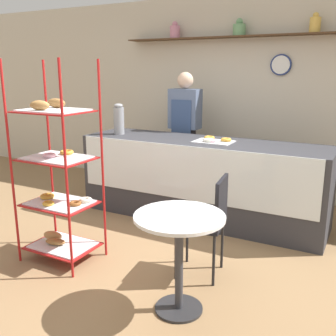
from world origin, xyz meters
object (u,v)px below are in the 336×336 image
pastry_rack (58,178)px  coffee_carafe (119,119)px  person_worker (185,131)px  cafe_chair (210,216)px  cafe_table (179,240)px  donut_tray_counter (214,140)px

pastry_rack → coffee_carafe: size_ratio=4.75×
person_worker → cafe_chair: bearing=-58.5°
cafe_table → coffee_carafe: 2.48m
person_worker → cafe_chair: 2.17m
person_worker → coffee_carafe: 0.92m
cafe_chair → coffee_carafe: (-1.70, 1.13, 0.59)m
coffee_carafe → donut_tray_counter: bearing=2.1°
pastry_rack → cafe_chair: pastry_rack is taller
pastry_rack → cafe_table: pastry_rack is taller
pastry_rack → person_worker: (0.22, 2.17, 0.15)m
person_worker → coffee_carafe: (-0.58, -0.68, 0.19)m
donut_tray_counter → person_worker: bearing=136.2°
coffee_carafe → person_worker: bearing=49.6°
pastry_rack → person_worker: bearing=84.2°
cafe_table → cafe_chair: 0.58m
pastry_rack → coffee_carafe: 1.56m
pastry_rack → donut_tray_counter: bearing=59.9°
person_worker → pastry_rack: bearing=-95.8°
cafe_chair → pastry_rack: bearing=-83.7°
cafe_chair → coffee_carafe: bearing=-132.2°
person_worker → cafe_chair: (1.12, -1.82, -0.39)m
pastry_rack → donut_tray_counter: (0.89, 1.53, 0.17)m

